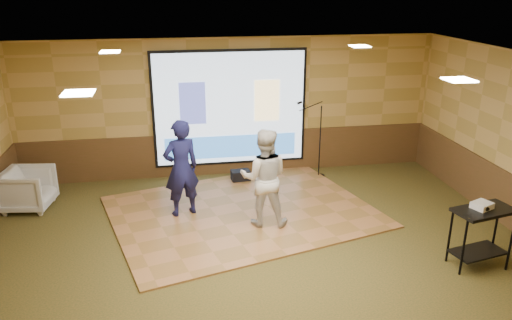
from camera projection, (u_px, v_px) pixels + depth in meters
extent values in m
plane|color=#2A3317|center=(258.00, 250.00, 8.04)|extent=(9.00, 9.00, 0.00)
cube|color=tan|center=(230.00, 108.00, 10.78)|extent=(9.00, 0.04, 3.00)
cube|color=tan|center=(327.00, 301.00, 4.29)|extent=(9.00, 0.04, 3.00)
cube|color=beige|center=(258.00, 63.00, 7.03)|extent=(9.00, 7.00, 0.04)
cube|color=#4B3819|center=(231.00, 153.00, 11.11)|extent=(9.00, 0.04, 0.95)
cube|color=black|center=(230.00, 108.00, 10.73)|extent=(3.32, 0.03, 2.52)
cube|color=silver|center=(230.00, 109.00, 10.71)|extent=(3.20, 0.02, 2.40)
cube|color=#3D4486|center=(193.00, 103.00, 10.51)|extent=(0.55, 0.01, 0.90)
cube|color=#F2D78C|center=(267.00, 101.00, 10.77)|extent=(0.55, 0.01, 0.90)
cube|color=#306CB6|center=(231.00, 146.00, 10.98)|extent=(2.88, 0.01, 0.50)
cube|color=#F7E6B9|center=(110.00, 52.00, 8.35)|extent=(0.32, 0.32, 0.02)
cube|color=#F7E6B9|center=(360.00, 46.00, 9.05)|extent=(0.32, 0.32, 0.02)
cube|color=#F7E6B9|center=(78.00, 93.00, 5.30)|extent=(0.32, 0.32, 0.02)
cube|color=#F7E6B9|center=(459.00, 80.00, 5.99)|extent=(0.32, 0.32, 0.02)
cube|color=#A0683A|center=(243.00, 212.00, 9.34)|extent=(5.41, 4.63, 0.03)
imported|color=#161745|center=(181.00, 168.00, 8.92)|extent=(0.76, 0.62, 1.79)
imported|color=beige|center=(264.00, 178.00, 8.57)|extent=(0.96, 0.82, 1.74)
cylinder|color=black|center=(464.00, 248.00, 7.22)|extent=(0.04, 0.04, 0.90)
cylinder|color=black|center=(511.00, 243.00, 7.34)|extent=(0.04, 0.04, 0.90)
cylinder|color=black|center=(450.00, 235.00, 7.57)|extent=(0.04, 0.04, 0.90)
cylinder|color=black|center=(495.00, 231.00, 7.69)|extent=(0.04, 0.04, 0.90)
cube|color=black|center=(485.00, 211.00, 7.30)|extent=(0.90, 0.47, 0.05)
cube|color=black|center=(478.00, 252.00, 7.53)|extent=(0.80, 0.43, 0.03)
cube|color=silver|center=(482.00, 205.00, 7.30)|extent=(0.34, 0.32, 0.09)
cylinder|color=black|center=(318.00, 176.00, 11.07)|extent=(0.28, 0.28, 0.02)
cylinder|color=black|center=(320.00, 142.00, 10.80)|extent=(0.02, 0.02, 1.60)
cylinder|color=black|center=(311.00, 106.00, 10.49)|extent=(0.51, 0.02, 0.20)
cylinder|color=black|center=(300.00, 103.00, 10.42)|extent=(0.12, 0.05, 0.08)
imported|color=gray|center=(28.00, 189.00, 9.39)|extent=(0.97, 0.95, 0.78)
cube|color=black|center=(241.00, 176.00, 10.75)|extent=(0.42, 0.30, 0.25)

